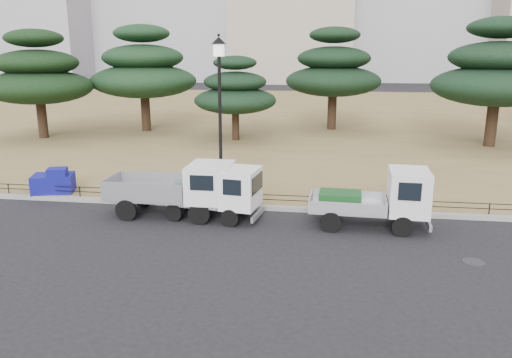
% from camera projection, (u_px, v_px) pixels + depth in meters
% --- Properties ---
extents(ground, '(220.00, 220.00, 0.00)m').
position_uv_depth(ground, '(247.00, 234.00, 15.70)').
color(ground, black).
extents(lawn, '(120.00, 56.00, 0.15)m').
position_uv_depth(lawn, '(302.00, 115.00, 45.02)').
color(lawn, olive).
rests_on(lawn, ground).
extents(curb, '(120.00, 0.25, 0.16)m').
position_uv_depth(curb, '(258.00, 207.00, 18.18)').
color(curb, gray).
rests_on(curb, ground).
extents(truck_large, '(4.34, 1.76, 1.89)m').
position_uv_depth(truck_large, '(178.00, 187.00, 17.26)').
color(truck_large, black).
rests_on(truck_large, ground).
extents(truck_kei_front, '(3.57, 1.87, 1.81)m').
position_uv_depth(truck_kei_front, '(217.00, 193.00, 16.99)').
color(truck_kei_front, black).
rests_on(truck_kei_front, ground).
extents(truck_kei_rear, '(3.80, 1.76, 1.96)m').
position_uv_depth(truck_kei_rear, '(378.00, 199.00, 16.11)').
color(truck_kei_rear, black).
rests_on(truck_kei_rear, ground).
extents(street_lamp, '(0.53, 0.53, 5.94)m').
position_uv_depth(street_lamp, '(220.00, 93.00, 17.66)').
color(street_lamp, black).
rests_on(street_lamp, lawn).
extents(pipe_fence, '(38.00, 0.04, 0.40)m').
position_uv_depth(pipe_fence, '(259.00, 197.00, 18.23)').
color(pipe_fence, black).
rests_on(pipe_fence, lawn).
extents(tarp_pile, '(1.80, 1.54, 1.02)m').
position_uv_depth(tarp_pile, '(54.00, 182.00, 19.82)').
color(tarp_pile, navy).
rests_on(tarp_pile, lawn).
extents(manhole, '(0.60, 0.60, 0.01)m').
position_uv_depth(manhole, '(474.00, 262.00, 13.63)').
color(manhole, '#2D2D30').
rests_on(manhole, ground).
extents(pine_west_far, '(6.79, 6.79, 6.86)m').
position_uv_depth(pine_west_far, '(38.00, 76.00, 31.68)').
color(pine_west_far, black).
rests_on(pine_west_far, lawn).
extents(pine_west_near, '(7.29, 7.29, 7.29)m').
position_uv_depth(pine_west_near, '(143.00, 70.00, 34.57)').
color(pine_west_near, black).
rests_on(pine_west_near, lawn).
extents(pine_center_left, '(5.15, 5.15, 5.23)m').
position_uv_depth(pine_center_left, '(235.00, 92.00, 31.05)').
color(pine_center_left, black).
rests_on(pine_center_left, lawn).
extents(pine_center_right, '(6.75, 6.75, 7.16)m').
position_uv_depth(pine_center_right, '(333.00, 71.00, 35.22)').
color(pine_center_right, black).
rests_on(pine_center_right, lawn).
extents(pine_east_near, '(7.32, 7.32, 7.40)m').
position_uv_depth(pine_east_near, '(497.00, 73.00, 28.66)').
color(pine_east_near, black).
rests_on(pine_east_near, lawn).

